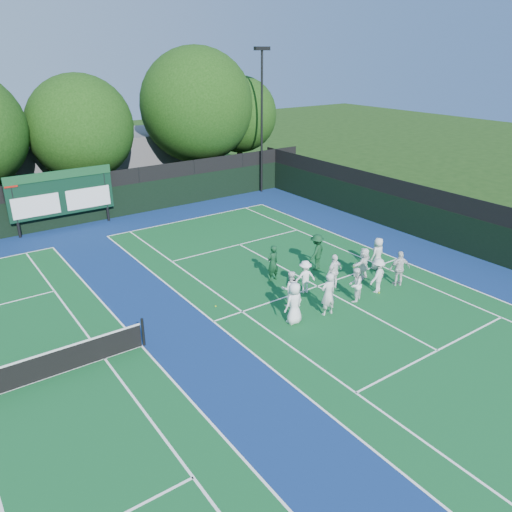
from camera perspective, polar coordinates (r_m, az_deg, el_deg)
ground at (r=22.19m, az=8.75°, el=-4.38°), size 120.00×120.00×0.00m
court_apron at (r=19.72m, az=-6.20°, el=-7.90°), size 34.00×32.00×0.01m
near_court at (r=22.83m, az=7.03°, el=-3.45°), size 11.05×23.85×0.01m
back_fence at (r=32.23m, az=-19.64°, el=5.77°), size 34.00×0.08×3.00m
divider_fence_right at (r=28.81m, az=20.64°, el=3.72°), size 0.08×32.00×3.00m
scoreboard at (r=31.39m, az=-21.38°, el=6.68°), size 6.00×0.21×3.55m
clubhouse at (r=40.65m, az=-17.66°, el=10.24°), size 18.00×6.00×4.00m
light_pole_right at (r=36.87m, az=0.67°, el=16.88°), size 1.20×0.30×10.12m
tree_c at (r=35.36m, az=-19.18°, el=13.41°), size 6.81×6.81×8.65m
tree_d at (r=38.57m, az=-6.63°, el=16.44°), size 8.29×8.29×10.29m
tree_e at (r=40.59m, az=-1.80°, el=15.68°), size 5.84×5.84×8.17m
tennis_ball_0 at (r=21.24m, az=3.69°, el=-5.35°), size 0.07×0.07×0.07m
tennis_ball_1 at (r=25.05m, az=11.12°, el=-1.22°), size 0.07×0.07×0.07m
tennis_ball_2 at (r=22.68m, az=13.89°, el=-4.10°), size 0.07×0.07×0.07m
tennis_ball_3 at (r=20.98m, az=-4.64°, el=-5.74°), size 0.07×0.07×0.07m
player_front_0 at (r=19.46m, az=4.38°, el=-5.39°), size 0.89×0.63×1.72m
player_front_1 at (r=20.16m, az=8.24°, el=-4.33°), size 0.71×0.50×1.83m
player_front_2 at (r=21.49m, az=11.26°, el=-3.23°), size 0.91×0.83×1.53m
player_front_3 at (r=22.48m, az=13.72°, el=-2.19°), size 1.13×0.82×1.58m
player_front_4 at (r=23.37m, az=16.08°, el=-1.37°), size 1.05×0.76×1.66m
player_back_0 at (r=20.73m, az=3.94°, el=-3.75°), size 0.95×0.86×1.58m
player_back_1 at (r=21.93m, az=5.62°, el=-2.38°), size 1.09×0.82×1.50m
player_back_2 at (r=22.44m, az=8.93°, el=-1.75°), size 1.02×0.57×1.64m
player_back_3 at (r=23.67m, az=12.20°, el=-0.83°), size 1.49×0.83×1.53m
player_back_4 at (r=24.87m, az=13.74°, el=0.27°), size 0.83×0.60×1.59m
coach_left at (r=22.91m, az=1.93°, el=-0.82°), size 0.68×0.48×1.74m
coach_right at (r=24.24m, az=6.94°, el=0.45°), size 1.33×1.05×1.80m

